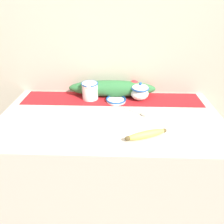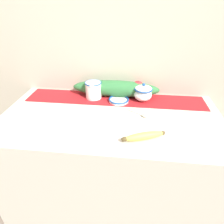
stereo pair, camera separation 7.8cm
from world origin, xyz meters
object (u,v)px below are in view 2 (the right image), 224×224
object	(u,v)px
cream_pitcher	(93,89)
small_dish	(119,100)
sugar_bowl	(143,93)
banana	(144,136)
spoon	(143,115)

from	to	relation	value
cream_pitcher	small_dish	xyz separation A→B (m)	(0.18, -0.04, -0.05)
sugar_bowl	small_dish	world-z (taller)	sugar_bowl
small_dish	banana	size ratio (longest dim) A/B	0.60
sugar_bowl	small_dish	xyz separation A→B (m)	(-0.16, -0.04, -0.04)
cream_pitcher	sugar_bowl	distance (m)	0.33
spoon	small_dish	bearing A→B (deg)	167.52
cream_pitcher	spoon	world-z (taller)	cream_pitcher
cream_pitcher	banana	xyz separation A→B (m)	(0.33, -0.42, -0.04)
spoon	sugar_bowl	bearing A→B (deg)	123.67
sugar_bowl	small_dish	size ratio (longest dim) A/B	0.91
sugar_bowl	small_dish	bearing A→B (deg)	-167.04
cream_pitcher	banana	size ratio (longest dim) A/B	0.59
cream_pitcher	spoon	distance (m)	0.39
small_dish	spoon	bearing A→B (deg)	-46.51
cream_pitcher	banana	world-z (taller)	cream_pitcher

